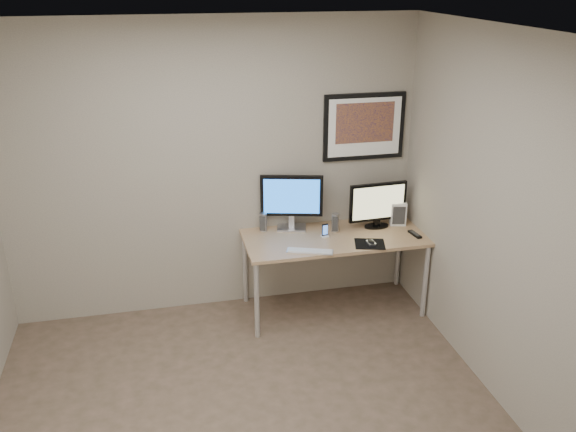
% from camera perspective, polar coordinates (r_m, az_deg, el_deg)
% --- Properties ---
extents(floor, '(3.60, 3.60, 0.00)m').
position_cam_1_polar(floor, '(4.48, -3.58, -18.66)').
color(floor, '#4C412F').
rests_on(floor, ground).
extents(room, '(3.60, 3.60, 3.60)m').
position_cam_1_polar(room, '(4.05, -5.18, 3.58)').
color(room, white).
rests_on(room, ground).
extents(desk, '(1.60, 0.70, 0.73)m').
position_cam_1_polar(desk, '(5.44, 4.34, -2.53)').
color(desk, olive).
rests_on(desk, floor).
extents(framed_art, '(0.75, 0.04, 0.60)m').
position_cam_1_polar(framed_art, '(5.53, 7.14, 8.30)').
color(framed_art, black).
rests_on(framed_art, room).
extents(monitor_large, '(0.55, 0.24, 0.51)m').
position_cam_1_polar(monitor_large, '(5.44, 0.34, 1.53)').
color(monitor_large, '#B4B4B9').
rests_on(monitor_large, desk).
extents(monitor_tv, '(0.54, 0.14, 0.42)m').
position_cam_1_polar(monitor_tv, '(5.56, 8.40, 1.12)').
color(monitor_tv, black).
rests_on(monitor_tv, desk).
extents(speaker_left, '(0.09, 0.09, 0.17)m').
position_cam_1_polar(speaker_left, '(5.48, -2.34, -0.57)').
color(speaker_left, '#B4B4B9').
rests_on(speaker_left, desk).
extents(speaker_right, '(0.08, 0.08, 0.17)m').
position_cam_1_polar(speaker_right, '(5.48, 4.43, -0.61)').
color(speaker_right, '#B4B4B9').
rests_on(speaker_right, desk).
extents(phone_dock, '(0.07, 0.07, 0.13)m').
position_cam_1_polar(phone_dock, '(5.36, 3.48, -1.36)').
color(phone_dock, black).
rests_on(phone_dock, desk).
extents(keyboard, '(0.40, 0.23, 0.01)m').
position_cam_1_polar(keyboard, '(5.10, 2.07, -3.29)').
color(keyboard, silver).
rests_on(keyboard, desk).
extents(mousepad, '(0.30, 0.29, 0.00)m').
position_cam_1_polar(mousepad, '(5.29, 7.66, -2.61)').
color(mousepad, black).
rests_on(mousepad, desk).
extents(mouse, '(0.06, 0.10, 0.03)m').
position_cam_1_polar(mouse, '(5.28, 7.78, -2.43)').
color(mouse, black).
rests_on(mouse, mousepad).
extents(remote, '(0.07, 0.17, 0.02)m').
position_cam_1_polar(remote, '(5.53, 11.78, -1.67)').
color(remote, black).
rests_on(remote, desk).
extents(fan_unit, '(0.16, 0.13, 0.22)m').
position_cam_1_polar(fan_unit, '(5.70, 10.26, 0.25)').
color(fan_unit, silver).
rests_on(fan_unit, desk).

